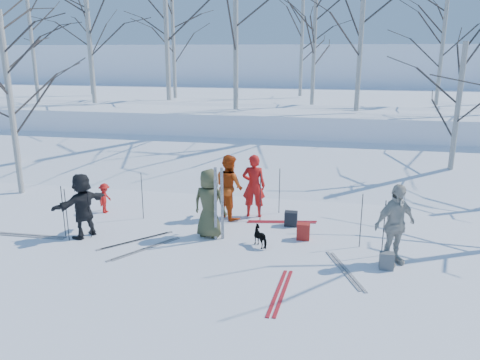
% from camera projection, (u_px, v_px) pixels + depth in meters
% --- Properties ---
extents(ground, '(120.00, 120.00, 0.00)m').
position_uv_depth(ground, '(228.00, 249.00, 11.18)').
color(ground, white).
rests_on(ground, ground).
extents(snow_ramp, '(70.00, 9.49, 4.12)m').
position_uv_depth(snow_ramp, '(268.00, 171.00, 17.76)').
color(snow_ramp, white).
rests_on(snow_ramp, ground).
extents(snow_plateau, '(70.00, 18.00, 2.20)m').
position_uv_depth(snow_plateau, '(292.00, 115.00, 26.99)').
color(snow_plateau, white).
rests_on(snow_plateau, ground).
extents(far_hill, '(90.00, 30.00, 6.00)m').
position_uv_depth(far_hill, '(311.00, 78.00, 46.57)').
color(far_hill, white).
rests_on(far_hill, ground).
extents(skier_olive_center, '(0.94, 0.70, 1.76)m').
position_uv_depth(skier_olive_center, '(209.00, 203.00, 11.70)').
color(skier_olive_center, '#43462A').
rests_on(skier_olive_center, ground).
extents(skier_red_north, '(0.68, 0.47, 1.80)m').
position_uv_depth(skier_red_north, '(254.00, 186.00, 13.16)').
color(skier_red_north, red).
rests_on(skier_red_north, ground).
extents(skier_redor_behind, '(1.11, 1.11, 1.82)m').
position_uv_depth(skier_redor_behind, '(229.00, 187.00, 13.06)').
color(skier_redor_behind, '#BD3F0E').
rests_on(skier_redor_behind, ground).
extents(skier_red_seated, '(0.33, 0.57, 0.88)m').
position_uv_depth(skier_red_seated, '(105.00, 198.00, 13.57)').
color(skier_red_seated, red).
rests_on(skier_red_seated, ground).
extents(skier_cream_east, '(1.13, 0.99, 1.83)m').
position_uv_depth(skier_cream_east, '(395.00, 225.00, 10.17)').
color(skier_cream_east, beige).
rests_on(skier_cream_east, ground).
extents(skier_grey_west, '(1.09, 1.60, 1.66)m').
position_uv_depth(skier_grey_west, '(83.00, 205.00, 11.71)').
color(skier_grey_west, black).
rests_on(skier_grey_west, ground).
extents(dog, '(0.60, 0.61, 0.50)m').
position_uv_depth(dog, '(261.00, 236.00, 11.27)').
color(dog, black).
rests_on(dog, ground).
extents(upright_ski_left, '(0.12, 0.17, 1.90)m').
position_uv_depth(upright_ski_left, '(215.00, 204.00, 11.42)').
color(upright_ski_left, silver).
rests_on(upright_ski_left, ground).
extents(upright_ski_right, '(0.11, 0.23, 1.89)m').
position_uv_depth(upright_ski_right, '(222.00, 204.00, 11.43)').
color(upright_ski_right, silver).
rests_on(upright_ski_right, ground).
extents(ski_pair_a, '(1.46, 2.03, 0.02)m').
position_uv_depth(ski_pair_a, '(345.00, 270.00, 10.05)').
color(ski_pair_a, silver).
rests_on(ski_pair_a, ground).
extents(ski_pair_b, '(0.47, 1.93, 0.02)m').
position_uv_depth(ski_pair_b, '(280.00, 292.00, 9.14)').
color(ski_pair_b, maroon).
rests_on(ski_pair_b, ground).
extents(ski_pair_c, '(2.09, 2.10, 0.02)m').
position_uv_depth(ski_pair_c, '(136.00, 241.00, 11.63)').
color(ski_pair_c, silver).
rests_on(ski_pair_c, ground).
extents(ski_pair_d, '(0.30, 1.91, 0.02)m').
position_uv_depth(ski_pair_d, '(31.00, 236.00, 11.94)').
color(ski_pair_d, silver).
rests_on(ski_pair_d, ground).
extents(ski_pair_e, '(0.83, 1.97, 0.02)m').
position_uv_depth(ski_pair_e, '(282.00, 222.00, 12.91)').
color(ski_pair_e, maroon).
rests_on(ski_pair_e, ground).
extents(ski_pair_f, '(1.96, 2.09, 0.02)m').
position_uv_depth(ski_pair_f, '(145.00, 249.00, 11.14)').
color(ski_pair_f, silver).
rests_on(ski_pair_f, ground).
extents(ski_pole_a, '(0.02, 0.02, 1.34)m').
position_uv_depth(ski_pole_a, '(67.00, 215.00, 11.50)').
color(ski_pole_a, black).
rests_on(ski_pole_a, ground).
extents(ski_pole_b, '(0.02, 0.02, 1.34)m').
position_uv_depth(ski_pole_b, '(279.00, 191.00, 13.47)').
color(ski_pole_b, black).
rests_on(ski_pole_b, ground).
extents(ski_pole_c, '(0.02, 0.02, 1.34)m').
position_uv_depth(ski_pole_c, '(260.00, 197.00, 12.90)').
color(ski_pole_c, black).
rests_on(ski_pole_c, ground).
extents(ski_pole_d, '(0.02, 0.02, 1.34)m').
position_uv_depth(ski_pole_d, '(89.00, 212.00, 11.68)').
color(ski_pole_d, black).
rests_on(ski_pole_d, ground).
extents(ski_pole_e, '(0.02, 0.02, 1.34)m').
position_uv_depth(ski_pole_e, '(63.00, 212.00, 11.74)').
color(ski_pole_e, black).
rests_on(ski_pole_e, ground).
extents(ski_pole_f, '(0.02, 0.02, 1.34)m').
position_uv_depth(ski_pole_f, '(142.00, 196.00, 13.02)').
color(ski_pole_f, black).
rests_on(ski_pole_f, ground).
extents(ski_pole_g, '(0.02, 0.02, 1.34)m').
position_uv_depth(ski_pole_g, '(361.00, 221.00, 11.11)').
color(ski_pole_g, black).
rests_on(ski_pole_g, ground).
extents(ski_pole_h, '(0.02, 0.02, 1.34)m').
position_uv_depth(ski_pole_h, '(384.00, 229.00, 10.62)').
color(ski_pole_h, black).
rests_on(ski_pole_h, ground).
extents(backpack_red, '(0.32, 0.22, 0.42)m').
position_uv_depth(backpack_red, '(303.00, 232.00, 11.68)').
color(backpack_red, maroon).
rests_on(backpack_red, ground).
extents(backpack_grey, '(0.30, 0.20, 0.38)m').
position_uv_depth(backpack_grey, '(387.00, 261.00, 10.09)').
color(backpack_grey, '#525559').
rests_on(backpack_grey, ground).
extents(backpack_dark, '(0.34, 0.24, 0.40)m').
position_uv_depth(backpack_dark, '(291.00, 219.00, 12.60)').
color(backpack_dark, black).
rests_on(backpack_dark, ground).
extents(birch_plateau_b, '(4.88, 4.88, 6.11)m').
position_uv_depth(birch_plateau_b, '(89.00, 35.00, 21.19)').
color(birch_plateau_b, silver).
rests_on(birch_plateau_b, snow_plateau).
extents(birch_plateau_c, '(4.91, 4.91, 6.15)m').
position_uv_depth(birch_plateau_c, '(361.00, 32.00, 18.34)').
color(birch_plateau_c, silver).
rests_on(birch_plateau_c, snow_plateau).
extents(birch_plateau_d, '(6.20, 6.20, 7.99)m').
position_uv_depth(birch_plateau_d, '(166.00, 15.00, 22.26)').
color(birch_plateau_d, silver).
rests_on(birch_plateau_d, snow_plateau).
extents(birch_plateau_f, '(4.19, 4.19, 5.13)m').
position_uv_depth(birch_plateau_f, '(302.00, 47.00, 24.77)').
color(birch_plateau_f, silver).
rests_on(birch_plateau_f, snow_plateau).
extents(birch_plateau_g, '(4.52, 4.52, 5.60)m').
position_uv_depth(birch_plateau_g, '(89.00, 43.00, 25.93)').
color(birch_plateau_g, silver).
rests_on(birch_plateau_g, snow_plateau).
extents(birch_plateau_h, '(4.07, 4.07, 4.95)m').
position_uv_depth(birch_plateau_h, '(33.00, 48.00, 21.74)').
color(birch_plateau_h, silver).
rests_on(birch_plateau_h, snow_plateau).
extents(birch_plateau_i, '(3.99, 3.99, 4.84)m').
position_uv_depth(birch_plateau_i, '(314.00, 50.00, 20.73)').
color(birch_plateau_i, silver).
rests_on(birch_plateau_i, snow_plateau).
extents(birch_plateau_j, '(5.22, 5.22, 6.60)m').
position_uv_depth(birch_plateau_j, '(236.00, 27.00, 18.80)').
color(birch_plateau_j, silver).
rests_on(birch_plateau_j, snow_plateau).
extents(birch_plateau_k, '(3.88, 3.88, 4.69)m').
position_uv_depth(birch_plateau_k, '(442.00, 51.00, 20.50)').
color(birch_plateau_k, silver).
rests_on(birch_plateau_k, snow_plateau).
extents(birch_plateau_l, '(4.02, 4.02, 4.89)m').
position_uv_depth(birch_plateau_l, '(174.00, 49.00, 23.66)').
color(birch_plateau_l, silver).
rests_on(birch_plateau_l, snow_plateau).
extents(birch_edge_a, '(4.40, 4.40, 5.43)m').
position_uv_depth(birch_edge_a, '(11.00, 111.00, 14.87)').
color(birch_edge_a, silver).
rests_on(birch_edge_a, ground).
extents(birch_edge_d, '(4.80, 4.80, 5.99)m').
position_uv_depth(birch_edge_d, '(10.00, 95.00, 17.34)').
color(birch_edge_d, silver).
rests_on(birch_edge_d, ground).
extents(birch_edge_e, '(4.01, 4.01, 4.87)m').
position_uv_depth(birch_edge_e, '(457.00, 118.00, 15.42)').
color(birch_edge_e, silver).
rests_on(birch_edge_e, ground).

